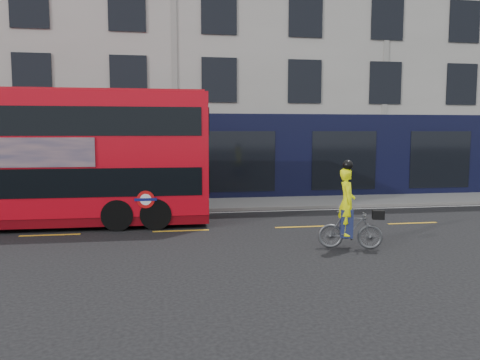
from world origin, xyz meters
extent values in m
plane|color=black|center=(0.00, 0.00, 0.00)|extent=(120.00, 120.00, 0.00)
cube|color=slate|center=(0.00, 6.50, 0.06)|extent=(60.00, 3.00, 0.12)
cube|color=slate|center=(0.00, 5.00, 0.07)|extent=(60.00, 0.12, 0.13)
cube|color=#B0ADA5|center=(0.00, 13.00, 7.50)|extent=(50.00, 10.00, 15.00)
cube|color=black|center=(0.00, 7.98, 2.00)|extent=(50.00, 0.08, 4.00)
cube|color=silver|center=(0.00, 4.70, 0.00)|extent=(58.00, 0.10, 0.01)
cube|color=red|center=(-4.63, 3.03, 2.46)|extent=(11.17, 2.65, 4.00)
cube|color=#61030A|center=(-4.63, 3.03, 0.30)|extent=(11.17, 2.60, 0.30)
cube|color=black|center=(-4.63, 3.03, 1.57)|extent=(10.72, 2.69, 0.91)
cube|color=black|center=(-4.63, 3.03, 3.49)|extent=(10.72, 2.69, 0.91)
cube|color=#A10B16|center=(-4.63, 3.03, 4.48)|extent=(10.95, 2.55, 0.08)
cube|color=black|center=(0.96, 2.97, 1.57)|extent=(0.06, 2.28, 0.91)
cube|color=black|center=(0.96, 2.97, 3.49)|extent=(0.06, 2.28, 0.91)
cylinder|color=red|center=(-1.10, 1.70, 1.01)|extent=(0.57, 0.03, 0.57)
cylinder|color=white|center=(-1.10, 1.69, 1.01)|extent=(0.36, 0.02, 0.36)
cube|color=#0C1459|center=(-1.10, 1.69, 1.01)|extent=(0.71, 0.03, 0.09)
cylinder|color=black|center=(-0.78, 2.99, 0.51)|extent=(1.04, 2.59, 1.01)
cylinder|color=black|center=(-2.00, 3.00, 0.51)|extent=(1.04, 2.59, 1.01)
imported|color=#4C4E52|center=(4.46, -1.54, 0.52)|extent=(1.79, 0.94, 1.03)
imported|color=#DBE706|center=(4.36, -1.51, 1.28)|extent=(0.60, 0.75, 1.81)
cube|color=black|center=(5.16, -1.74, 0.95)|extent=(0.36, 0.31, 0.24)
cube|color=#1C234A|center=(4.36, -1.51, 0.71)|extent=(0.43, 0.49, 0.76)
sphere|color=black|center=(4.36, -1.51, 2.28)|extent=(0.28, 0.28, 0.28)
camera|label=1|loc=(-0.45, -13.36, 3.15)|focal=35.00mm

